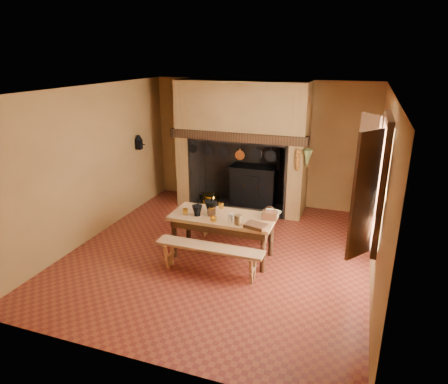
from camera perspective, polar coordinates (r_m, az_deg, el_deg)
name	(u,v)px	position (r m, az deg, el deg)	size (l,w,h in m)	color
floor	(220,253)	(7.10, -0.64, -8.69)	(5.50, 5.50, 0.00)	maroon
ceiling	(219,89)	(6.30, -0.74, 14.44)	(5.50, 5.50, 0.00)	silver
back_wall	(261,143)	(9.12, 5.25, 6.97)	(5.00, 0.02, 2.80)	olive
wall_left	(92,164)	(7.75, -18.38, 3.85)	(0.02, 5.50, 2.80)	olive
wall_right	(381,194)	(6.22, 21.54, -0.21)	(0.02, 5.50, 2.80)	olive
wall_front	(129,251)	(4.27, -13.48, -8.19)	(5.00, 0.02, 2.80)	olive
chimney_breast	(243,127)	(8.70, 2.67, 9.20)	(2.95, 0.96, 2.80)	olive
iron_range	(254,185)	(9.08, 4.35, 0.95)	(1.12, 0.55, 1.60)	black
hearth_pans	(210,200)	(9.30, -2.08, -1.09)	(0.51, 0.62, 0.20)	gold
hanging_pans	(234,153)	(8.33, 1.37, 5.59)	(1.92, 0.29, 0.27)	black
onion_string	(298,160)	(8.03, 10.48, 4.51)	(0.12, 0.10, 0.46)	#9D571D
herb_bunch	(307,158)	(7.99, 11.78, 4.73)	(0.20, 0.20, 0.35)	#4C5528
window	(373,181)	(5.74, 20.49, 1.52)	(0.39, 1.75, 1.76)	white
wall_coffee_mill	(139,141)	(8.92, -12.07, 7.12)	(0.23, 0.16, 0.31)	black
work_table	(223,222)	(6.73, -0.17, -4.31)	(1.74, 0.78, 0.76)	#A9744D
bench_front	(210,253)	(6.32, -2.08, -8.72)	(1.73, 0.30, 0.49)	#A9744D
bench_back	(235,225)	(7.46, 1.58, -4.67)	(1.45, 0.25, 0.41)	#A9744D
mortar_large	(211,207)	(6.73, -1.88, -2.09)	(0.22, 0.22, 0.37)	black
mortar_small	(197,210)	(6.66, -3.84, -2.58)	(0.18, 0.18, 0.30)	black
coffee_grinder	(212,211)	(6.67, -1.74, -2.78)	(0.17, 0.15, 0.19)	#3D2413
brass_mug_a	(185,211)	(6.76, -5.55, -2.78)	(0.08, 0.08, 0.10)	gold
brass_mug_b	(221,206)	(6.98, -0.39, -1.94)	(0.09, 0.09, 0.10)	gold
mixing_bowl	(271,214)	(6.70, 6.78, -3.14)	(0.31, 0.31, 0.07)	#B7B08D
stoneware_crock	(238,220)	(6.33, 2.05, -3.98)	(0.12, 0.12, 0.16)	#52391E
glass_jar	(231,218)	(6.43, 1.00, -3.68)	(0.08, 0.08, 0.14)	beige
wicker_basket	(270,215)	(6.56, 6.54, -3.26)	(0.25, 0.19, 0.23)	#552E19
wooden_tray	(256,226)	(6.25, 4.60, -4.82)	(0.34, 0.24, 0.06)	#3D2413
brass_cup	(213,220)	(6.42, -1.52, -3.95)	(0.11, 0.11, 0.09)	gold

